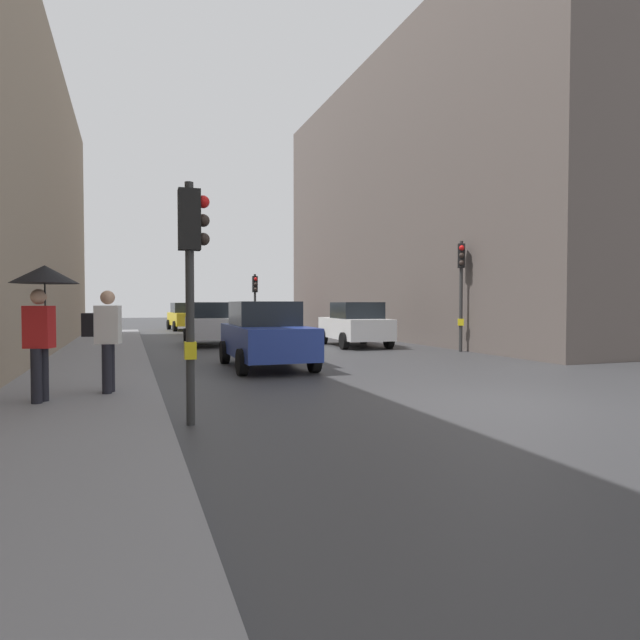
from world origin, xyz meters
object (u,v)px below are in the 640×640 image
at_px(traffic_light_mid_street, 461,276).
at_px(car_yellow_taxi, 186,316).
at_px(car_blue_van, 266,335).
at_px(car_white_compact, 355,324).
at_px(car_red_sedan, 268,317).
at_px(traffic_light_far_median, 255,294).
at_px(pedestrian_with_black_backpack, 105,335).
at_px(car_silver_hatchback, 210,324).
at_px(pedestrian_with_umbrella, 43,295).
at_px(traffic_light_near_left, 191,258).

height_order(traffic_light_mid_street, car_yellow_taxi, traffic_light_mid_street).
bearing_deg(car_blue_van, car_white_compact, 47.97).
xyz_separation_m(car_yellow_taxi, car_red_sedan, (4.73, -2.85, 0.00)).
bearing_deg(traffic_light_far_median, car_red_sedan, 68.82).
bearing_deg(pedestrian_with_black_backpack, traffic_light_mid_street, 27.79).
relative_size(traffic_light_far_median, car_red_sedan, 0.75).
relative_size(traffic_light_mid_street, car_yellow_taxi, 0.91).
bearing_deg(car_white_compact, traffic_light_far_median, 106.87).
xyz_separation_m(car_silver_hatchback, pedestrian_with_umbrella, (-4.43, -12.95, 0.96)).
bearing_deg(car_silver_hatchback, pedestrian_with_black_backpack, -106.13).
distance_m(traffic_light_near_left, car_white_compact, 14.14).
relative_size(car_silver_hatchback, pedestrian_with_black_backpack, 2.41).
bearing_deg(pedestrian_with_black_backpack, car_white_compact, 46.99).
bearing_deg(car_white_compact, pedestrian_with_umbrella, -133.84).
xyz_separation_m(traffic_light_far_median, pedestrian_with_umbrella, (-7.43, -17.77, -0.39)).
relative_size(traffic_light_near_left, pedestrian_with_umbrella, 1.58).
distance_m(car_white_compact, car_blue_van, 7.55).
bearing_deg(car_yellow_taxi, traffic_light_far_median, -71.34).
height_order(car_yellow_taxi, car_silver_hatchback, same).
distance_m(traffic_light_near_left, traffic_light_mid_street, 13.16).
xyz_separation_m(car_yellow_taxi, pedestrian_with_umbrella, (-4.71, -25.81, 0.96)).
distance_m(traffic_light_near_left, pedestrian_with_black_backpack, 2.84).
bearing_deg(car_blue_van, traffic_light_mid_street, 15.55).
height_order(traffic_light_mid_street, pedestrian_with_black_backpack, traffic_light_mid_street).
xyz_separation_m(traffic_light_near_left, pedestrian_with_black_backpack, (-1.21, 2.28, -1.18)).
relative_size(traffic_light_mid_street, car_red_sedan, 0.91).
bearing_deg(traffic_light_far_median, traffic_light_near_left, -105.38).
distance_m(traffic_light_near_left, car_blue_van, 6.87).
relative_size(car_yellow_taxi, car_silver_hatchback, 1.01).
bearing_deg(car_yellow_taxi, car_blue_van, -90.07).
height_order(traffic_light_mid_street, car_red_sedan, traffic_light_mid_street).
xyz_separation_m(traffic_light_far_median, car_silver_hatchback, (-3.00, -4.83, -1.35)).
bearing_deg(car_blue_van, pedestrian_with_black_backpack, -134.37).
bearing_deg(car_red_sedan, traffic_light_far_median, -111.18).
relative_size(car_blue_van, pedestrian_with_black_backpack, 2.39).
xyz_separation_m(car_white_compact, pedestrian_with_black_backpack, (-8.87, -9.51, 0.29)).
xyz_separation_m(traffic_light_mid_street, car_yellow_taxi, (-7.57, 19.16, -1.82)).
bearing_deg(car_silver_hatchback, car_red_sedan, 63.44).
bearing_deg(car_red_sedan, pedestrian_with_black_backpack, -110.99).
height_order(traffic_light_far_median, car_white_compact, traffic_light_far_median).
distance_m(car_yellow_taxi, car_white_compact, 16.46).
bearing_deg(traffic_light_far_median, car_silver_hatchback, -121.84).
bearing_deg(traffic_light_far_median, car_yellow_taxi, 108.66).
bearing_deg(car_red_sedan, car_yellow_taxi, 148.95).
bearing_deg(car_yellow_taxi, traffic_light_mid_street, -68.44).
relative_size(traffic_light_mid_street, pedestrian_with_black_backpack, 2.21).
bearing_deg(car_yellow_taxi, car_red_sedan, -31.05).
relative_size(traffic_light_far_median, pedestrian_with_umbrella, 1.51).
relative_size(traffic_light_far_median, pedestrian_with_black_backpack, 1.83).
distance_m(car_silver_hatchback, car_blue_van, 8.42).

